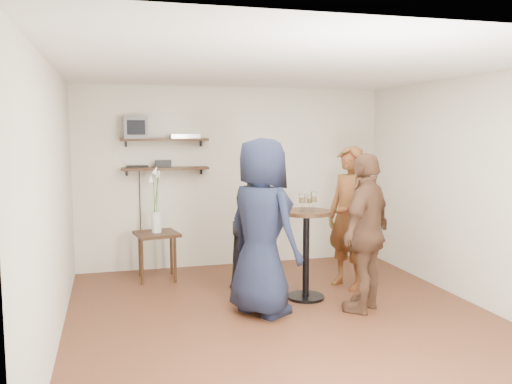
# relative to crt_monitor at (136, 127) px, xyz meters

# --- Properties ---
(room) EXTENTS (4.58, 5.08, 2.68)m
(room) POSITION_rel_crt_monitor_xyz_m (1.39, -2.38, -0.72)
(room) COLOR #422115
(room) RESTS_ON ground
(shelf_upper) EXTENTS (1.20, 0.25, 0.04)m
(shelf_upper) POSITION_rel_crt_monitor_xyz_m (0.39, 0.00, -0.17)
(shelf_upper) COLOR black
(shelf_upper) RESTS_ON room
(shelf_lower) EXTENTS (1.20, 0.25, 0.04)m
(shelf_lower) POSITION_rel_crt_monitor_xyz_m (0.39, 0.00, -0.57)
(shelf_lower) COLOR black
(shelf_lower) RESTS_ON room
(crt_monitor) EXTENTS (0.32, 0.30, 0.30)m
(crt_monitor) POSITION_rel_crt_monitor_xyz_m (0.00, 0.00, 0.00)
(crt_monitor) COLOR #59595B
(crt_monitor) RESTS_ON shelf_upper
(dvd_deck) EXTENTS (0.40, 0.24, 0.06)m
(dvd_deck) POSITION_rel_crt_monitor_xyz_m (0.67, 0.00, -0.12)
(dvd_deck) COLOR silver
(dvd_deck) RESTS_ON shelf_upper
(radio) EXTENTS (0.22, 0.10, 0.10)m
(radio) POSITION_rel_crt_monitor_xyz_m (0.36, 0.00, -0.50)
(radio) COLOR black
(radio) RESTS_ON shelf_lower
(power_strip) EXTENTS (0.30, 0.05, 0.03)m
(power_strip) POSITION_rel_crt_monitor_xyz_m (0.01, 0.05, -0.54)
(power_strip) COLOR black
(power_strip) RESTS_ON shelf_lower
(side_table) EXTENTS (0.62, 0.62, 0.64)m
(side_table) POSITION_rel_crt_monitor_xyz_m (0.22, -0.43, -1.49)
(side_table) COLOR black
(side_table) RESTS_ON room
(vase_lilies) EXTENTS (0.19, 0.19, 0.89)m
(vase_lilies) POSITION_rel_crt_monitor_xyz_m (0.22, -0.44, -1.10)
(vase_lilies) COLOR silver
(vase_lilies) RESTS_ON side_table
(drinks_table) EXTENTS (0.58, 0.58, 1.05)m
(drinks_table) POSITION_rel_crt_monitor_xyz_m (1.84, -1.72, -1.34)
(drinks_table) COLOR black
(drinks_table) RESTS_ON room
(wine_glass_fl) EXTENTS (0.07, 0.07, 0.21)m
(wine_glass_fl) POSITION_rel_crt_monitor_xyz_m (1.77, -1.77, -0.82)
(wine_glass_fl) COLOR silver
(wine_glass_fl) RESTS_ON drinks_table
(wine_glass_fr) EXTENTS (0.07, 0.07, 0.22)m
(wine_glass_fr) POSITION_rel_crt_monitor_xyz_m (1.92, -1.76, -0.81)
(wine_glass_fr) COLOR silver
(wine_glass_fr) RESTS_ON drinks_table
(wine_glass_bl) EXTENTS (0.06, 0.06, 0.19)m
(wine_glass_bl) POSITION_rel_crt_monitor_xyz_m (1.82, -1.65, -0.84)
(wine_glass_bl) COLOR silver
(wine_glass_bl) RESTS_ON drinks_table
(wine_glass_br) EXTENTS (0.06, 0.06, 0.19)m
(wine_glass_br) POSITION_rel_crt_monitor_xyz_m (1.88, -1.71, -0.84)
(wine_glass_br) COLOR silver
(wine_glass_br) RESTS_ON drinks_table
(person_plaid) EXTENTS (0.65, 0.77, 1.79)m
(person_plaid) POSITION_rel_crt_monitor_xyz_m (2.52, -1.42, -1.12)
(person_plaid) COLOR #A01219
(person_plaid) RESTS_ON room
(person_dark) EXTENTS (1.03, 0.98, 1.67)m
(person_dark) POSITION_rel_crt_monitor_xyz_m (1.42, -1.10, -1.18)
(person_dark) COLOR black
(person_dark) RESTS_ON room
(person_navy) EXTENTS (0.99, 1.11, 1.91)m
(person_navy) POSITION_rel_crt_monitor_xyz_m (1.20, -2.09, -1.06)
(person_navy) COLOR black
(person_navy) RESTS_ON room
(person_brown) EXTENTS (1.05, 0.99, 1.74)m
(person_brown) POSITION_rel_crt_monitor_xyz_m (2.33, -2.28, -1.15)
(person_brown) COLOR #4F3222
(person_brown) RESTS_ON room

